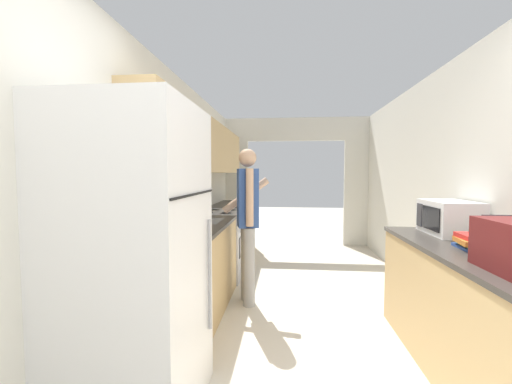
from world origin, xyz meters
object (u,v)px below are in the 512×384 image
range_oven (220,243)px  book_stack (478,243)px  person (248,221)px  microwave (449,218)px  refrigerator (135,262)px

range_oven → book_stack: 2.99m
person → book_stack: bearing=-138.5°
book_stack → microwave: bearing=80.9°
range_oven → book_stack: (2.20, -1.97, 0.49)m
person → range_oven: bearing=14.5°
range_oven → microwave: (2.29, -1.40, 0.58)m
refrigerator → microwave: bearing=25.9°
refrigerator → range_oven: size_ratio=1.74×
refrigerator → person: refrigerator is taller
range_oven → person: size_ratio=0.62×
microwave → book_stack: (-0.09, -0.57, -0.09)m
person → microwave: 1.88m
refrigerator → book_stack: 2.22m
person → book_stack: person is taller
refrigerator → person: 1.69m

